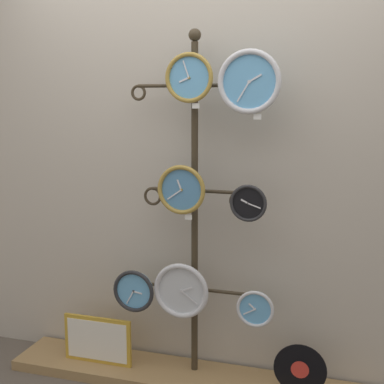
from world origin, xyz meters
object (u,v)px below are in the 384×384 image
(clock_bottom_center, at_px, (181,291))
(clock_bottom_right, at_px, (255,309))
(picture_frame, at_px, (98,340))
(display_stand, at_px, (195,257))
(clock_top_right, at_px, (249,82))
(vinyl_record, at_px, (300,369))
(clock_middle_center, at_px, (182,190))
(clock_bottom_left, at_px, (134,291))
(clock_top_center, at_px, (189,78))
(clock_middle_right, at_px, (248,203))

(clock_bottom_center, relative_size, clock_bottom_right, 1.54)
(picture_frame, bearing_deg, display_stand, 9.48)
(display_stand, height_order, clock_bottom_center, display_stand)
(picture_frame, bearing_deg, clock_top_right, 0.08)
(vinyl_record, bearing_deg, clock_bottom_center, -179.98)
(display_stand, distance_m, clock_top_right, 1.03)
(clock_middle_center, relative_size, clock_bottom_right, 1.30)
(display_stand, relative_size, vinyl_record, 7.04)
(display_stand, bearing_deg, clock_bottom_center, -117.89)
(clock_top_right, distance_m, clock_bottom_left, 1.35)
(clock_top_center, relative_size, clock_middle_center, 0.98)
(clock_middle_right, distance_m, clock_bottom_center, 0.64)
(clock_top_center, bearing_deg, display_stand, 85.32)
(clock_top_center, xyz_separation_m, clock_top_right, (0.32, -0.02, -0.02))
(picture_frame, bearing_deg, clock_bottom_left, -2.31)
(picture_frame, bearing_deg, clock_middle_center, -2.03)
(display_stand, xyz_separation_m, clock_middle_center, (-0.04, -0.12, 0.41))
(clock_top_center, xyz_separation_m, clock_middle_center, (-0.03, -0.04, -0.59))
(clock_bottom_left, height_order, vinyl_record, clock_bottom_left)
(display_stand, bearing_deg, vinyl_record, -8.55)
(clock_top_right, height_order, picture_frame, clock_top_right)
(clock_top_right, bearing_deg, clock_bottom_right, 8.73)
(clock_middle_center, relative_size, clock_bottom_left, 1.08)
(display_stand, distance_m, clock_top_center, 1.01)
(clock_top_center, distance_m, clock_bottom_center, 1.18)
(clock_top_right, xyz_separation_m, clock_bottom_left, (-0.65, -0.01, -1.18))
(clock_top_right, distance_m, clock_middle_right, 0.63)
(clock_top_center, distance_m, clock_bottom_right, 1.29)
(picture_frame, bearing_deg, clock_bottom_center, 0.37)
(clock_middle_center, bearing_deg, picture_frame, 177.97)
(clock_top_right, bearing_deg, clock_middle_center, -176.71)
(clock_middle_right, bearing_deg, display_stand, 164.03)
(clock_bottom_left, bearing_deg, clock_bottom_right, 1.58)
(clock_bottom_center, height_order, picture_frame, clock_bottom_center)
(display_stand, relative_size, clock_bottom_right, 9.64)
(clock_top_right, relative_size, vinyl_record, 1.15)
(clock_top_right, distance_m, clock_bottom_center, 1.21)
(vinyl_record, relative_size, picture_frame, 0.66)
(clock_bottom_left, bearing_deg, clock_middle_center, -1.80)
(clock_bottom_right, distance_m, vinyl_record, 0.40)
(clock_bottom_right, distance_m, picture_frame, 1.00)
(clock_top_right, bearing_deg, clock_top_center, 176.83)
(clock_middle_center, distance_m, picture_frame, 1.10)
(clock_middle_center, bearing_deg, clock_top_right, 3.29)
(clock_middle_center, height_order, clock_bottom_left, clock_middle_center)
(clock_bottom_left, height_order, clock_bottom_center, clock_bottom_center)
(clock_top_right, relative_size, clock_middle_center, 1.21)
(display_stand, xyz_separation_m, vinyl_record, (0.62, -0.09, -0.54))
(clock_bottom_center, distance_m, vinyl_record, 0.77)
(clock_bottom_left, distance_m, clock_bottom_right, 0.71)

